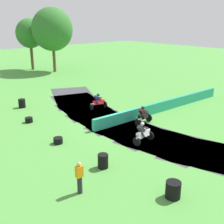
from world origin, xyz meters
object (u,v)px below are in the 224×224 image
object	(u,v)px
motorcycle_lead_red	(99,102)
motorcycle_chase_black	(143,115)
motorcycle_trailing_white	(143,133)
tire_stack_mid_b	(58,140)
tire_stack_far	(103,161)
track_marshal	(79,178)
tire_stack_extra_a	(173,190)
tire_stack_near	(22,103)
tire_stack_mid_a	(29,120)

from	to	relation	value
motorcycle_lead_red	motorcycle_chase_black	bearing A→B (deg)	-88.31
motorcycle_trailing_white	tire_stack_mid_b	distance (m)	5.65
motorcycle_trailing_white	tire_stack_far	size ratio (longest dim) A/B	2.10
track_marshal	motorcycle_chase_black	bearing A→B (deg)	25.10
motorcycle_trailing_white	track_marshal	xyz separation A→B (m)	(-6.53, -1.92, 0.18)
tire_stack_mid_b	track_marshal	xyz separation A→B (m)	(-2.18, -5.50, 0.62)
tire_stack_extra_a	track_marshal	xyz separation A→B (m)	(-2.99, 3.14, 0.42)
tire_stack_extra_a	tire_stack_far	bearing A→B (deg)	98.63
tire_stack_extra_a	track_marshal	world-z (taller)	track_marshal
tire_stack_near	tire_stack_far	bearing A→B (deg)	-96.50
tire_stack_mid_b	tire_stack_extra_a	distance (m)	8.68
motorcycle_chase_black	motorcycle_trailing_white	xyz separation A→B (m)	(-2.64, -2.38, -0.01)
tire_stack_near	tire_stack_mid_b	bearing A→B (deg)	-100.64
motorcycle_lead_red	tire_stack_far	xyz separation A→B (m)	(-6.67, -8.54, -0.23)
tire_stack_near	motorcycle_chase_black	bearing A→B (deg)	-62.62
track_marshal	tire_stack_extra_a	bearing A→B (deg)	-46.41
motorcycle_chase_black	tire_stack_mid_a	world-z (taller)	motorcycle_chase_black
tire_stack_mid_a	motorcycle_trailing_white	bearing A→B (deg)	-65.06
motorcycle_chase_black	tire_stack_extra_a	bearing A→B (deg)	-129.76
motorcycle_chase_black	tire_stack_far	size ratio (longest dim) A/B	2.10
tire_stack_near	tire_stack_mid_b	size ratio (longest dim) A/B	1.30
motorcycle_chase_black	track_marshal	world-z (taller)	track_marshal
motorcycle_trailing_white	tire_stack_mid_a	size ratio (longest dim) A/B	2.83
motorcycle_lead_red	tire_stack_near	world-z (taller)	motorcycle_lead_red
motorcycle_lead_red	motorcycle_chase_black	distance (m)	5.35
tire_stack_far	track_marshal	bearing A→B (deg)	-154.99
tire_stack_mid_a	tire_stack_extra_a	xyz separation A→B (m)	(0.43, -13.60, 0.20)
tire_stack_mid_a	tire_stack_far	xyz separation A→B (m)	(-0.21, -9.37, 0.20)
motorcycle_lead_red	track_marshal	world-z (taller)	track_marshal
tire_stack_mid_a	tire_stack_extra_a	world-z (taller)	tire_stack_extra_a
tire_stack_mid_b	tire_stack_far	bearing A→B (deg)	-87.88
motorcycle_lead_red	tire_stack_near	size ratio (longest dim) A/B	2.15
motorcycle_chase_black	tire_stack_mid_a	distance (m)	9.06
motorcycle_lead_red	tire_stack_near	xyz separation A→B (m)	(-5.14, 4.88, -0.23)
tire_stack_far	tire_stack_near	bearing A→B (deg)	83.50
tire_stack_mid_a	track_marshal	distance (m)	10.79
motorcycle_trailing_white	tire_stack_extra_a	world-z (taller)	motorcycle_trailing_white
tire_stack_mid_b	tire_stack_far	distance (m)	4.42
motorcycle_trailing_white	tire_stack_far	distance (m)	4.27
motorcycle_lead_red	tire_stack_mid_a	distance (m)	6.53
motorcycle_chase_black	tire_stack_far	world-z (taller)	motorcycle_chase_black
tire_stack_near	track_marshal	world-z (taller)	track_marshal
tire_stack_far	track_marshal	size ratio (longest dim) A/B	0.49
motorcycle_chase_black	tire_stack_near	xyz separation A→B (m)	(-5.29, 10.23, -0.25)
tire_stack_far	tire_stack_mid_a	bearing A→B (deg)	88.73
tire_stack_extra_a	track_marshal	size ratio (longest dim) A/B	0.49
motorcycle_lead_red	motorcycle_chase_black	size ratio (longest dim) A/B	1.02
tire_stack_mid_a	tire_stack_far	world-z (taller)	tire_stack_far
motorcycle_trailing_white	tire_stack_extra_a	bearing A→B (deg)	-125.03
tire_stack_extra_a	track_marshal	bearing A→B (deg)	133.59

